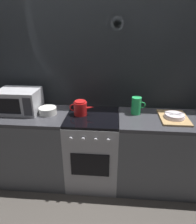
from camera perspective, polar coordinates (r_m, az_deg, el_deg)
name	(u,v)px	position (r m, az deg, el deg)	size (l,w,h in m)	color
ground_plane	(93,178)	(2.80, -1.32, -18.07)	(8.00, 8.00, 0.00)	#47423D
back_wall	(95,83)	(2.50, -0.77, 8.26)	(3.60, 0.05, 2.40)	gray
counter_left	(22,146)	(2.76, -20.55, -8.85)	(1.20, 0.60, 0.90)	#515459
stove_unit	(93,149)	(2.52, -1.42, -10.43)	(0.60, 0.63, 0.90)	#9E9EA3
counter_right	(168,153)	(2.60, 19.11, -10.82)	(1.20, 0.60, 0.90)	#515459
microwave	(19,101)	(2.53, -21.18, 2.90)	(0.46, 0.35, 0.27)	#B2B2B7
kettle	(80,108)	(2.31, -4.93, 1.14)	(0.28, 0.15, 0.17)	red
mixing_bowl	(48,111)	(2.41, -13.89, 0.34)	(0.20, 0.20, 0.08)	silver
pitcher	(136,106)	(2.36, 10.69, 1.77)	(0.16, 0.11, 0.20)	green
dish_pile	(174,117)	(2.37, 20.53, -1.28)	(0.30, 0.40, 0.07)	tan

